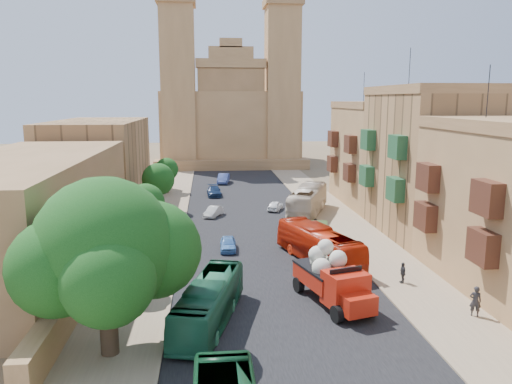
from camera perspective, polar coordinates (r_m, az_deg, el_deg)
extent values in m
cube|color=black|center=(51.46, -0.43, -3.57)|extent=(14.00, 140.00, 0.01)
cube|color=#907A5E|center=(53.14, 9.84, -3.27)|extent=(5.00, 140.00, 0.01)
cube|color=#907A5E|center=(51.51, -11.04, -3.75)|extent=(5.00, 140.00, 0.01)
cube|color=#907A5E|center=(52.52, 7.21, -3.30)|extent=(0.25, 140.00, 0.12)
cube|color=#907A5E|center=(51.32, -8.26, -3.65)|extent=(0.25, 140.00, 0.12)
cylinder|color=black|center=(38.76, 25.01, 10.40)|extent=(0.06, 0.06, 3.60)
cube|color=#492518|center=(32.37, 24.46, -5.75)|extent=(0.90, 2.20, 2.00)
cube|color=#492518|center=(39.10, 18.78, -2.67)|extent=(0.90, 2.20, 2.00)
cube|color=#492518|center=(31.72, 24.87, -0.64)|extent=(0.90, 2.20, 2.00)
cube|color=#492518|center=(38.57, 19.03, 1.59)|extent=(0.90, 2.20, 2.00)
cube|color=#A4784A|center=(49.54, 18.89, 2.96)|extent=(8.00, 14.00, 13.00)
cube|color=olive|center=(49.18, 19.38, 10.95)|extent=(8.20, 14.00, 0.80)
cylinder|color=black|center=(51.44, 17.16, 13.49)|extent=(0.06, 0.06, 3.60)
cube|color=#215431|center=(44.48, 15.62, 0.30)|extent=(0.90, 2.20, 2.00)
cube|color=#215431|center=(51.76, 12.51, 1.84)|extent=(0.90, 2.20, 2.00)
cube|color=#215431|center=(44.00, 15.85, 4.97)|extent=(0.90, 2.20, 2.00)
cube|color=#215431|center=(51.36, 12.68, 5.86)|extent=(0.90, 2.20, 2.00)
cube|color=#9A7045|center=(62.55, 13.59, 4.01)|extent=(8.00, 14.00, 11.50)
cube|color=olive|center=(62.18, 13.84, 9.64)|extent=(8.20, 14.00, 0.80)
cylinder|color=black|center=(64.54, 12.23, 11.68)|extent=(0.06, 0.06, 3.60)
cube|color=#492518|center=(57.67, 10.61, 2.21)|extent=(0.90, 2.20, 2.00)
cube|color=#492518|center=(65.16, 8.71, 3.21)|extent=(0.90, 2.20, 2.00)
cube|color=#492518|center=(57.30, 10.72, 5.39)|extent=(0.90, 2.20, 2.00)
cube|color=#492518|center=(64.84, 8.79, 6.03)|extent=(0.90, 2.20, 2.00)
cube|color=#9A7045|center=(42.15, -16.43, -5.94)|extent=(1.00, 40.00, 1.80)
cube|color=olive|center=(40.93, -24.77, -2.21)|extent=(10.00, 28.00, 8.40)
cube|color=#A4784A|center=(65.57, -17.49, 3.44)|extent=(10.00, 22.00, 10.00)
cube|color=#9A7045|center=(100.96, -3.06, 7.37)|extent=(26.00, 20.00, 14.00)
cube|color=olive|center=(91.07, -2.73, 3.18)|extent=(28.00, 4.00, 1.80)
cube|color=olive|center=(92.06, -2.83, 8.94)|extent=(12.00, 2.00, 16.00)
cube|color=#9A7045|center=(92.24, -2.88, 14.47)|extent=(12.60, 2.40, 1.60)
cube|color=#9A7045|center=(92.37, -2.89, 15.52)|extent=(8.00, 2.00, 2.40)
cube|color=#9A7045|center=(92.55, -2.91, 16.63)|extent=(4.00, 2.00, 1.60)
cube|color=#9A7045|center=(93.37, -8.85, 11.61)|extent=(6.00, 6.00, 29.00)
cube|color=olive|center=(94.90, -9.13, 20.76)|extent=(6.80, 6.80, 1.40)
cube|color=#9A7045|center=(94.27, 3.00, 11.71)|extent=(6.00, 6.00, 29.00)
cube|color=olive|center=(95.79, 3.09, 20.78)|extent=(6.80, 6.80, 1.40)
cylinder|color=#3A2B1D|center=(26.55, -16.50, -14.01)|extent=(0.90, 0.90, 3.41)
sphere|color=#103D11|center=(25.22, -16.95, -6.00)|extent=(6.82, 6.82, 6.82)
sphere|color=#103D11|center=(26.06, -11.76, -6.46)|extent=(5.02, 5.02, 5.02)
sphere|color=#103D11|center=(25.16, -21.67, -8.05)|extent=(4.66, 4.66, 4.66)
sphere|color=#103D11|center=(23.39, -16.55, -9.60)|extent=(4.30, 4.30, 4.30)
sphere|color=#103D11|center=(27.11, -18.28, -3.36)|extent=(3.95, 3.95, 3.95)
cylinder|color=#3A2B1D|center=(34.19, -14.76, -9.51)|extent=(0.44, 0.44, 2.04)
sphere|color=#103D11|center=(33.55, -14.92, -6.20)|extent=(2.97, 2.97, 2.97)
cylinder|color=#3A2B1D|center=(45.50, -12.42, -4.17)|extent=(0.44, 0.44, 2.37)
sphere|color=#103D11|center=(44.96, -12.54, -1.23)|extent=(3.44, 3.44, 3.44)
cylinder|color=#3A2B1D|center=(57.11, -11.03, -1.07)|extent=(0.44, 0.44, 2.50)
sphere|color=#103D11|center=(56.67, -11.12, 1.43)|extent=(3.63, 3.63, 3.63)
cylinder|color=#3A2B1D|center=(68.90, -10.11, 0.79)|extent=(0.44, 0.44, 2.15)
sphere|color=#103D11|center=(68.57, -10.17, 2.57)|extent=(3.12, 3.12, 3.12)
cube|color=red|center=(32.64, 7.77, -9.51)|extent=(3.48, 4.57, 1.01)
cube|color=black|center=(32.45, 7.79, -8.58)|extent=(3.55, 4.64, 0.13)
cube|color=red|center=(30.52, 10.17, -10.81)|extent=(2.79, 2.48, 2.02)
cube|color=red|center=(29.64, 11.53, -12.46)|extent=(2.21, 1.82, 1.12)
cube|color=black|center=(30.25, 10.22, -9.42)|extent=(2.09, 0.69, 1.01)
cylinder|color=black|center=(29.57, 9.24, -13.62)|extent=(0.65, 1.08, 1.01)
cylinder|color=black|center=(30.70, 12.95, -12.83)|extent=(0.65, 1.08, 1.01)
cylinder|color=black|center=(33.57, 4.89, -10.51)|extent=(0.65, 1.08, 1.01)
cylinder|color=black|center=(34.57, 8.28, -9.95)|extent=(0.65, 1.08, 1.01)
sphere|color=beige|center=(31.54, 7.50, -8.60)|extent=(1.24, 1.24, 1.24)
sphere|color=beige|center=(32.35, 8.98, -8.15)|extent=(1.24, 1.24, 1.24)
sphere|color=beige|center=(32.92, 7.23, -7.77)|extent=(1.24, 1.24, 1.24)
sphere|color=beige|center=(32.06, 7.03, -7.11)|extent=(1.12, 1.12, 1.12)
sphere|color=beige|center=(31.54, 9.36, -7.58)|extent=(1.12, 1.12, 1.12)
sphere|color=beige|center=(31.93, 7.95, -6.26)|extent=(1.01, 1.01, 1.01)
cube|color=#2F451A|center=(43.92, 6.95, -4.96)|extent=(2.75, 4.50, 1.73)
cylinder|color=black|center=(42.68, 5.79, -6.12)|extent=(0.43, 0.74, 0.69)
cylinder|color=black|center=(42.66, 8.00, -6.18)|extent=(0.43, 0.74, 0.69)
cylinder|color=black|center=(45.48, 5.93, -5.07)|extent=(0.43, 0.74, 0.69)
cylinder|color=black|center=(45.47, 8.00, -5.13)|extent=(0.43, 0.74, 0.69)
imported|color=#206746|center=(28.89, -5.37, -12.45)|extent=(4.43, 9.43, 2.56)
imported|color=#BA2209|center=(39.19, 7.17, -6.06)|extent=(5.27, 10.32, 2.81)
imported|color=beige|center=(55.46, 5.94, -0.96)|extent=(6.50, 11.25, 3.08)
imported|color=#4D86CA|center=(42.32, -3.21, -5.92)|extent=(1.44, 3.36, 1.13)
imported|color=silver|center=(54.41, -4.89, -2.25)|extent=(2.31, 3.48, 1.08)
imported|color=tan|center=(45.77, 5.46, -4.48)|extent=(3.11, 5.48, 1.44)
imported|color=#15294E|center=(66.03, -4.83, 0.11)|extent=(1.95, 4.45, 1.27)
imported|color=white|center=(57.24, 2.22, -1.58)|extent=(2.40, 3.41, 1.08)
imported|color=#3B4E94|center=(75.84, -3.74, 1.54)|extent=(2.11, 4.52, 1.43)
imported|color=#28272A|center=(32.51, 23.78, -11.34)|extent=(0.78, 0.65, 1.84)
imported|color=#343437|center=(36.38, 16.41, -8.84)|extent=(0.39, 0.88, 1.48)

